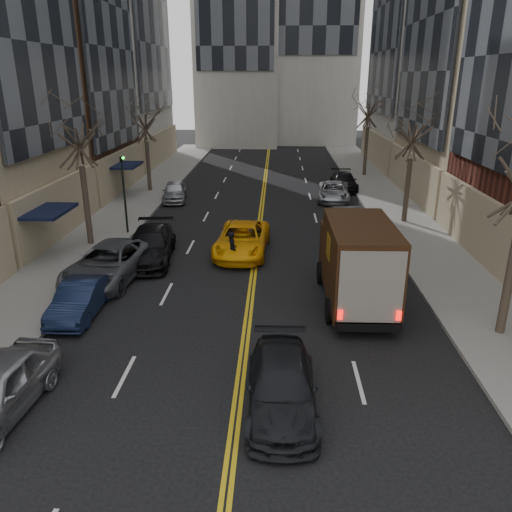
# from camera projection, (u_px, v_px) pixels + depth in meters

# --- Properties ---
(sidewalk_left) EXTENTS (4.00, 66.00, 0.15)m
(sidewalk_left) POSITION_uv_depth(u_px,v_px,m) (125.00, 211.00, 33.03)
(sidewalk_left) COLOR slate
(sidewalk_left) RESTS_ON ground
(sidewalk_right) EXTENTS (4.00, 66.00, 0.15)m
(sidewalk_right) POSITION_uv_depth(u_px,v_px,m) (399.00, 214.00, 32.33)
(sidewalk_right) COLOR slate
(sidewalk_right) RESTS_ON ground
(tree_lf_mid) EXTENTS (3.20, 3.20, 8.91)m
(tree_lf_mid) POSITION_uv_depth(u_px,v_px,m) (76.00, 117.00, 24.23)
(tree_lf_mid) COLOR #382D23
(tree_lf_mid) RESTS_ON sidewalk_left
(tree_lf_far) EXTENTS (3.20, 3.20, 8.12)m
(tree_lf_far) POSITION_uv_depth(u_px,v_px,m) (144.00, 111.00, 36.63)
(tree_lf_far) COLOR #382D23
(tree_lf_far) RESTS_ON sidewalk_left
(tree_rt_mid) EXTENTS (3.20, 3.20, 8.32)m
(tree_rt_mid) POSITION_uv_depth(u_px,v_px,m) (414.00, 119.00, 28.38)
(tree_rt_mid) COLOR #382D23
(tree_rt_mid) RESTS_ON sidewalk_right
(tree_rt_far) EXTENTS (3.20, 3.20, 9.11)m
(tree_rt_far) POSITION_uv_depth(u_px,v_px,m) (370.00, 98.00, 42.27)
(tree_rt_far) COLOR #382D23
(tree_rt_far) RESTS_ON sidewalk_right
(traffic_signal) EXTENTS (0.29, 0.26, 4.70)m
(traffic_signal) POSITION_uv_depth(u_px,v_px,m) (124.00, 186.00, 27.34)
(traffic_signal) COLOR black
(traffic_signal) RESTS_ON sidewalk_left
(ups_truck) EXTENTS (2.61, 6.25, 3.41)m
(ups_truck) POSITION_uv_depth(u_px,v_px,m) (357.00, 263.00, 19.22)
(ups_truck) COLOR black
(ups_truck) RESTS_ON ground
(observer_sedan) EXTENTS (1.94, 4.62, 1.33)m
(observer_sedan) POSITION_uv_depth(u_px,v_px,m) (281.00, 386.00, 13.38)
(observer_sedan) COLOR black
(observer_sedan) RESTS_ON ground
(taxi) EXTENTS (2.78, 5.49, 1.49)m
(taxi) POSITION_uv_depth(u_px,v_px,m) (242.00, 239.00, 25.09)
(taxi) COLOR #FFAE0A
(taxi) RESTS_ON ground
(pedestrian) EXTENTS (0.62, 0.74, 1.73)m
(pedestrian) POSITION_uv_depth(u_px,v_px,m) (232.00, 249.00, 23.27)
(pedestrian) COLOR black
(pedestrian) RESTS_ON ground
(parked_lf_b) EXTENTS (1.42, 3.94, 1.29)m
(parked_lf_b) POSITION_uv_depth(u_px,v_px,m) (80.00, 299.00, 18.64)
(parked_lf_b) COLOR #101932
(parked_lf_b) RESTS_ON ground
(parked_lf_c) EXTENTS (3.29, 5.92, 1.57)m
(parked_lf_c) POSITION_uv_depth(u_px,v_px,m) (109.00, 263.00, 21.80)
(parked_lf_c) COLOR #4E5056
(parked_lf_c) RESTS_ON ground
(parked_lf_d) EXTENTS (2.65, 5.48, 1.54)m
(parked_lf_d) POSITION_uv_depth(u_px,v_px,m) (150.00, 245.00, 24.12)
(parked_lf_d) COLOR black
(parked_lf_d) RESTS_ON ground
(parked_lf_e) EXTENTS (2.12, 4.20, 1.37)m
(parked_lf_e) POSITION_uv_depth(u_px,v_px,m) (175.00, 191.00, 35.71)
(parked_lf_e) COLOR #A9ACB1
(parked_lf_e) RESTS_ON ground
(parked_rt_a) EXTENTS (2.09, 4.80, 1.53)m
(parked_rt_a) POSITION_uv_depth(u_px,v_px,m) (350.00, 223.00, 27.72)
(parked_rt_a) COLOR #46484D
(parked_rt_a) RESTS_ON ground
(parked_rt_b) EXTENTS (2.61, 4.92, 1.32)m
(parked_rt_b) POSITION_uv_depth(u_px,v_px,m) (334.00, 191.00, 35.82)
(parked_rt_b) COLOR #A7AAAF
(parked_rt_b) RESTS_ON ground
(parked_rt_c) EXTENTS (1.87, 4.59, 1.33)m
(parked_rt_c) POSITION_uv_depth(u_px,v_px,m) (344.00, 181.00, 39.29)
(parked_rt_c) COLOR black
(parked_rt_c) RESTS_ON ground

